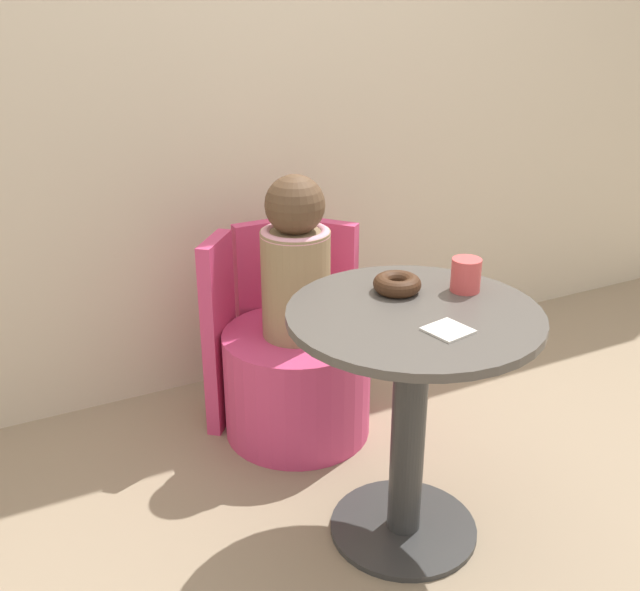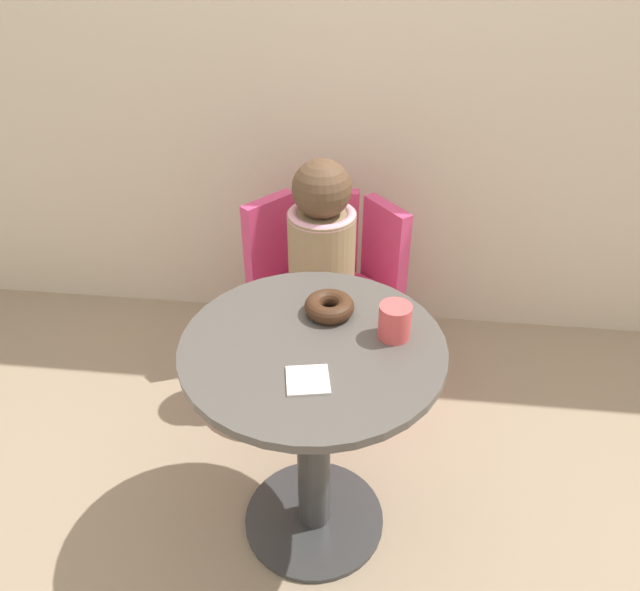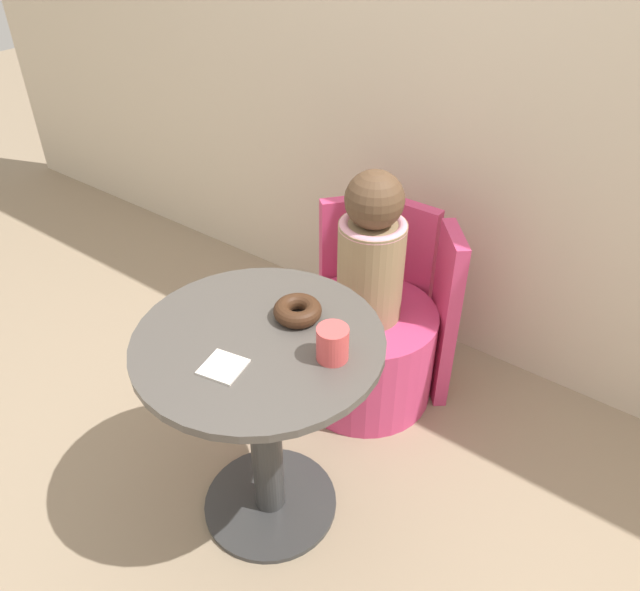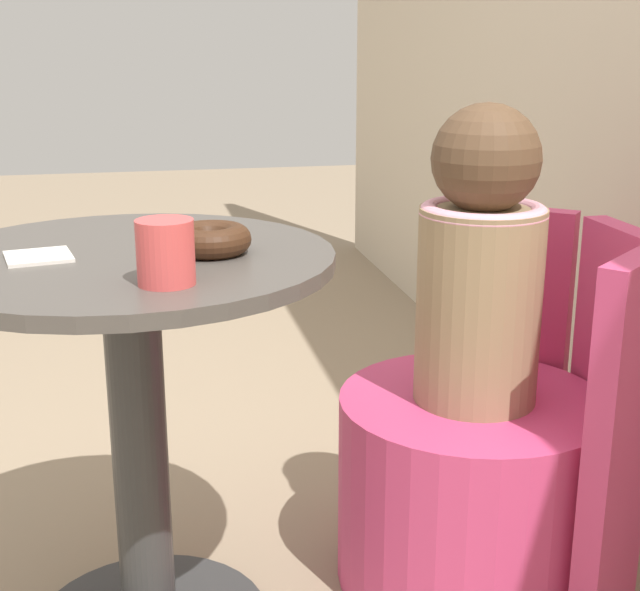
% 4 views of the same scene
% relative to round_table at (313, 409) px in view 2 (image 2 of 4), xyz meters
% --- Properties ---
extents(ground_plane, '(12.00, 12.00, 0.00)m').
position_rel_round_table_xyz_m(ground_plane, '(0.04, 0.04, -0.49)').
color(ground_plane, gray).
extents(back_wall, '(6.00, 0.06, 2.40)m').
position_rel_round_table_xyz_m(back_wall, '(0.04, 1.17, 0.71)').
color(back_wall, beige).
rests_on(back_wall, ground_plane).
extents(round_table, '(0.69, 0.69, 0.72)m').
position_rel_round_table_xyz_m(round_table, '(0.00, 0.00, 0.00)').
color(round_table, '#333333').
rests_on(round_table, ground_plane).
extents(tub_chair, '(0.53, 0.53, 0.39)m').
position_rel_round_table_xyz_m(tub_chair, '(-0.05, 0.64, -0.30)').
color(tub_chair, '#D13D70').
rests_on(tub_chair, ground_plane).
extents(booth_backrest, '(0.62, 0.23, 0.72)m').
position_rel_round_table_xyz_m(booth_backrest, '(-0.05, 0.86, -0.13)').
color(booth_backrest, '#D13D70').
rests_on(booth_backrest, ground_plane).
extents(child_figure, '(0.24, 0.24, 0.57)m').
position_rel_round_table_xyz_m(child_figure, '(-0.05, 0.64, 0.17)').
color(child_figure, '#937A56').
rests_on(child_figure, tub_chair).
extents(donut, '(0.14, 0.14, 0.05)m').
position_rel_round_table_xyz_m(donut, '(0.03, 0.13, 0.25)').
color(donut, '#3D2314').
rests_on(donut, round_table).
extents(cup, '(0.08, 0.08, 0.09)m').
position_rel_round_table_xyz_m(cup, '(0.20, 0.06, 0.28)').
color(cup, '#DB4C4C').
rests_on(cup, round_table).
extents(paper_napkin, '(0.12, 0.12, 0.01)m').
position_rel_round_table_xyz_m(paper_napkin, '(0.01, -0.14, 0.23)').
color(paper_napkin, silver).
rests_on(paper_napkin, round_table).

